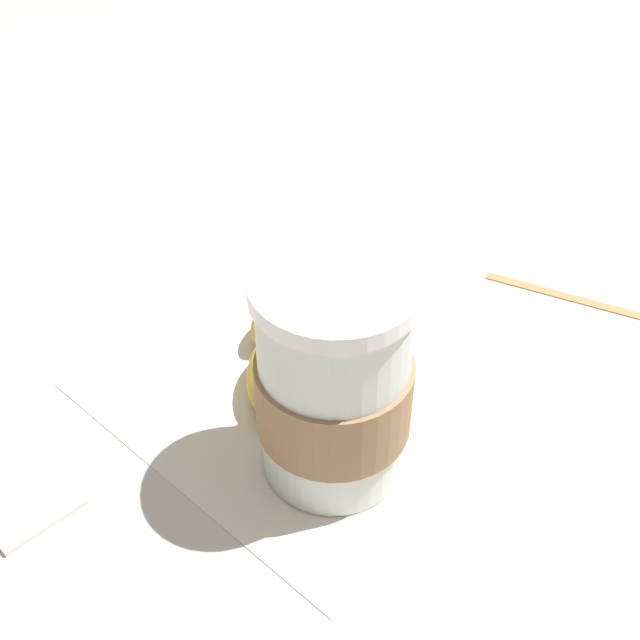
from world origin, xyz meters
The scene contains 7 objects.
ground_plane centered at (0.00, 0.00, 0.00)m, with size 3.00×3.00×0.00m, color beige.
paper_napkin centered at (0.00, 0.00, 0.00)m, with size 0.23×0.23×0.00m, color white.
coffee_cup centered at (-0.05, 0.04, 0.07)m, with size 0.09×0.09×0.13m.
muffin centered at (0.00, -0.03, 0.05)m, with size 0.07×0.07×0.08m.
banana centered at (0.01, 0.02, 0.02)m, with size 0.14×0.10×0.03m.
sugar_packet centered at (0.03, 0.18, 0.00)m, with size 0.05×0.03×0.01m, color white.
wooden_stirrer centered at (-0.05, -0.18, 0.00)m, with size 0.11×0.01×0.00m, color tan.
Camera 1 is at (-0.30, 0.26, 0.40)m, focal length 50.00 mm.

